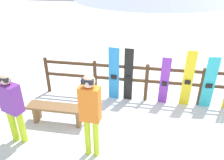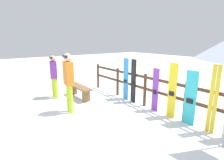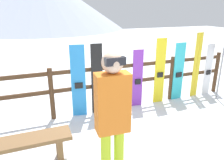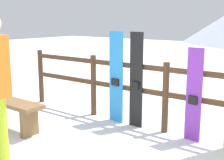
% 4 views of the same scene
% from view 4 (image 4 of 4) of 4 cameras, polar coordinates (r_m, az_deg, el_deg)
% --- Properties ---
extents(fence, '(5.98, 0.10, 1.11)m').
position_cam_4_polar(fence, '(4.86, 9.79, -1.92)').
color(fence, '#4C331E').
rests_on(fence, ground).
extents(bench, '(1.45, 0.36, 0.48)m').
position_cam_4_polar(bench, '(5.30, -18.57, -4.70)').
color(bench, brown).
rests_on(bench, ground).
extents(snowboard_blue, '(0.30, 0.09, 1.55)m').
position_cam_4_polar(snowboard_blue, '(5.27, 0.74, 0.43)').
color(snowboard_blue, '#288CE0').
rests_on(snowboard_blue, ground).
extents(snowboard_black_stripe, '(0.25, 0.07, 1.55)m').
position_cam_4_polar(snowboard_black_stripe, '(5.04, 4.43, -0.11)').
color(snowboard_black_stripe, black).
rests_on(snowboard_black_stripe, ground).
extents(snowboard_purple, '(0.25, 0.08, 1.36)m').
position_cam_4_polar(snowboard_purple, '(4.61, 14.73, -2.76)').
color(snowboard_purple, purple).
rests_on(snowboard_purple, ground).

